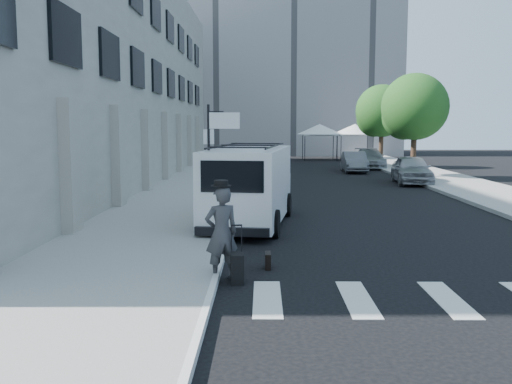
{
  "coord_description": "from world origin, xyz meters",
  "views": [
    {
      "loc": [
        -1.09,
        -12.85,
        3.06
      ],
      "look_at": [
        -1.26,
        2.24,
        1.3
      ],
      "focal_mm": 40.0,
      "sensor_mm": 36.0,
      "label": 1
    }
  ],
  "objects_px": {
    "cargo_van": "(250,185)",
    "parked_car_a": "(412,170)",
    "parked_car_b": "(354,162)",
    "parked_car_c": "(369,158)",
    "suitcase": "(237,268)",
    "briefcase": "(268,260)",
    "businessman": "(221,233)"
  },
  "relations": [
    {
      "from": "briefcase",
      "to": "suitcase",
      "type": "distance_m",
      "value": 1.34
    },
    {
      "from": "businessman",
      "to": "parked_car_a",
      "type": "bearing_deg",
      "value": -138.13
    },
    {
      "from": "parked_car_b",
      "to": "parked_car_c",
      "type": "distance_m",
      "value": 3.79
    },
    {
      "from": "briefcase",
      "to": "parked_car_b",
      "type": "distance_m",
      "value": 26.29
    },
    {
      "from": "parked_car_a",
      "to": "parked_car_b",
      "type": "distance_m",
      "value": 7.77
    },
    {
      "from": "parked_car_a",
      "to": "parked_car_b",
      "type": "bearing_deg",
      "value": 108.43
    },
    {
      "from": "cargo_van",
      "to": "parked_car_b",
      "type": "distance_m",
      "value": 21.09
    },
    {
      "from": "cargo_van",
      "to": "parked_car_c",
      "type": "xyz_separation_m",
      "value": [
        8.1,
        23.49,
        -0.52
      ]
    },
    {
      "from": "suitcase",
      "to": "parked_car_b",
      "type": "bearing_deg",
      "value": 71.04
    },
    {
      "from": "businessman",
      "to": "briefcase",
      "type": "height_order",
      "value": "businessman"
    },
    {
      "from": "businessman",
      "to": "cargo_van",
      "type": "relative_size",
      "value": 0.29
    },
    {
      "from": "cargo_van",
      "to": "parked_car_b",
      "type": "relative_size",
      "value": 1.59
    },
    {
      "from": "briefcase",
      "to": "parked_car_c",
      "type": "relative_size",
      "value": 0.09
    },
    {
      "from": "cargo_van",
      "to": "parked_car_a",
      "type": "bearing_deg",
      "value": 64.12
    },
    {
      "from": "briefcase",
      "to": "suitcase",
      "type": "xyz_separation_m",
      "value": [
        -0.61,
        -1.18,
        0.13
      ]
    },
    {
      "from": "suitcase",
      "to": "parked_car_b",
      "type": "distance_m",
      "value": 27.58
    },
    {
      "from": "parked_car_b",
      "to": "parked_car_c",
      "type": "relative_size",
      "value": 0.84
    },
    {
      "from": "cargo_van",
      "to": "parked_car_a",
      "type": "relative_size",
      "value": 1.47
    },
    {
      "from": "parked_car_c",
      "to": "parked_car_a",
      "type": "bearing_deg",
      "value": -85.34
    },
    {
      "from": "briefcase",
      "to": "parked_car_a",
      "type": "height_order",
      "value": "parked_car_a"
    },
    {
      "from": "businessman",
      "to": "briefcase",
      "type": "xyz_separation_m",
      "value": [
        0.93,
        0.93,
        -0.77
      ]
    },
    {
      "from": "businessman",
      "to": "suitcase",
      "type": "height_order",
      "value": "businessman"
    },
    {
      "from": "suitcase",
      "to": "parked_car_a",
      "type": "relative_size",
      "value": 0.26
    },
    {
      "from": "cargo_van",
      "to": "parked_car_b",
      "type": "height_order",
      "value": "cargo_van"
    },
    {
      "from": "briefcase",
      "to": "cargo_van",
      "type": "xyz_separation_m",
      "value": [
        -0.5,
        5.53,
        1.06
      ]
    },
    {
      "from": "parked_car_a",
      "to": "parked_car_c",
      "type": "distance_m",
      "value": 10.98
    },
    {
      "from": "briefcase",
      "to": "parked_car_c",
      "type": "distance_m",
      "value": 30.0
    },
    {
      "from": "suitcase",
      "to": "parked_car_c",
      "type": "bearing_deg",
      "value": 69.64
    },
    {
      "from": "cargo_van",
      "to": "parked_car_b",
      "type": "bearing_deg",
      "value": 79.71
    },
    {
      "from": "businessman",
      "to": "parked_car_b",
      "type": "xyz_separation_m",
      "value": [
        6.9,
        26.53,
        -0.27
      ]
    },
    {
      "from": "parked_car_b",
      "to": "parked_car_c",
      "type": "height_order",
      "value": "parked_car_c"
    },
    {
      "from": "suitcase",
      "to": "parked_car_c",
      "type": "relative_size",
      "value": 0.23
    }
  ]
}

